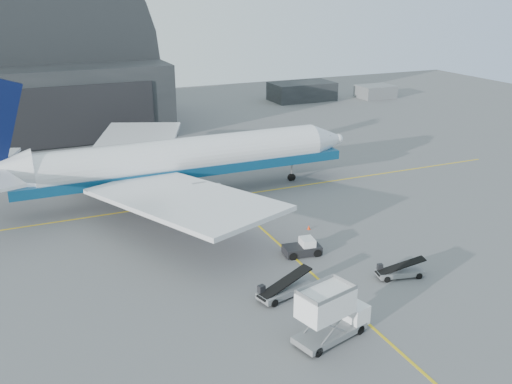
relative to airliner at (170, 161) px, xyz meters
name	(u,v)px	position (x,y,z in m)	size (l,w,h in m)	color
ground	(304,266)	(6.08, -22.37, -4.67)	(200.00, 200.00, 0.00)	#565659
taxi_lines	(250,218)	(6.08, -9.71, -4.66)	(80.00, 42.12, 0.02)	gold
hangar	(10,78)	(-15.92, 42.57, 4.87)	(50.00, 28.30, 28.00)	black
distant_bldg_a	(302,100)	(44.08, 49.63, -4.67)	(14.00, 8.00, 4.00)	black
distant_bldg_b	(375,98)	(61.08, 45.63, -4.67)	(8.00, 6.00, 2.80)	slate
airliner	(170,161)	(0.00, 0.00, 0.00)	(47.59, 46.15, 16.70)	white
catering_truck	(330,314)	(2.33, -33.20, -2.59)	(6.36, 3.70, 4.12)	slate
pushback_tug	(303,248)	(7.19, -20.08, -4.06)	(3.72, 2.45, 1.62)	black
belt_loader_a	(284,289)	(2.05, -26.42, -4.07)	(5.26, 2.78, 1.97)	slate
belt_loader_b	(399,272)	(12.80, -27.52, -4.16)	(4.50, 2.24, 1.68)	slate
traffic_cone	(309,227)	(10.56, -15.12, -4.46)	(0.31, 0.31, 0.45)	#FF3608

